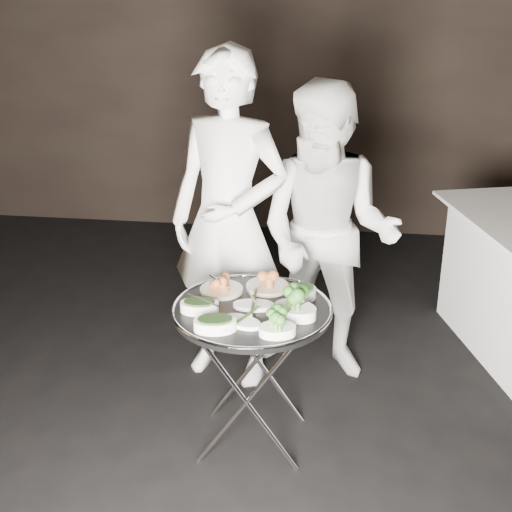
# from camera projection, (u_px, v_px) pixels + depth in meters

# --- Properties ---
(floor) EXTENTS (6.00, 7.00, 0.05)m
(floor) POSITION_uv_depth(u_px,v_px,m) (242.00, 510.00, 3.19)
(floor) COLOR black
(floor) RESTS_ON ground
(wall_back) EXTENTS (6.00, 0.05, 3.00)m
(wall_back) POSITION_uv_depth(u_px,v_px,m) (303.00, 56.00, 5.81)
(wall_back) COLOR black
(wall_back) RESTS_ON floor
(tray_stand) EXTENTS (0.50, 0.42, 0.73)m
(tray_stand) POSITION_uv_depth(u_px,v_px,m) (252.00, 371.00, 3.44)
(tray_stand) COLOR silver
(tray_stand) RESTS_ON floor
(serving_tray) EXTENTS (0.75, 0.75, 0.04)m
(serving_tray) POSITION_uv_depth(u_px,v_px,m) (252.00, 310.00, 3.31)
(serving_tray) COLOR black
(serving_tray) RESTS_ON tray_stand
(potato_plate_a) EXTENTS (0.21, 0.21, 0.08)m
(potato_plate_a) POSITION_uv_depth(u_px,v_px,m) (221.00, 285.00, 3.46)
(potato_plate_a) COLOR beige
(potato_plate_a) RESTS_ON serving_tray
(potato_plate_b) EXTENTS (0.21, 0.21, 0.08)m
(potato_plate_b) POSITION_uv_depth(u_px,v_px,m) (267.00, 282.00, 3.49)
(potato_plate_b) COLOR beige
(potato_plate_b) RESTS_ON serving_tray
(greens_bowl) EXTENTS (0.13, 0.13, 0.08)m
(greens_bowl) POSITION_uv_depth(u_px,v_px,m) (302.00, 291.00, 3.40)
(greens_bowl) COLOR white
(greens_bowl) RESTS_ON serving_tray
(asparagus_plate_a) EXTENTS (0.20, 0.12, 0.04)m
(asparagus_plate_a) POSITION_uv_depth(u_px,v_px,m) (254.00, 304.00, 3.31)
(asparagus_plate_a) COLOR white
(asparagus_plate_a) RESTS_ON serving_tray
(asparagus_plate_b) EXTENTS (0.22, 0.18, 0.04)m
(asparagus_plate_b) POSITION_uv_depth(u_px,v_px,m) (242.00, 320.00, 3.16)
(asparagus_plate_b) COLOR white
(asparagus_plate_b) RESTS_ON serving_tray
(spinach_bowl_a) EXTENTS (0.19, 0.13, 0.07)m
(spinach_bowl_a) POSITION_uv_depth(u_px,v_px,m) (199.00, 305.00, 3.27)
(spinach_bowl_a) COLOR white
(spinach_bowl_a) RESTS_ON serving_tray
(spinach_bowl_b) EXTENTS (0.21, 0.16, 0.08)m
(spinach_bowl_b) POSITION_uv_depth(u_px,v_px,m) (215.00, 323.00, 3.10)
(spinach_bowl_b) COLOR white
(spinach_bowl_b) RESTS_ON serving_tray
(broccoli_bowl_a) EXTENTS (0.24, 0.21, 0.08)m
(broccoli_bowl_a) POSITION_uv_depth(u_px,v_px,m) (295.00, 309.00, 3.22)
(broccoli_bowl_a) COLOR white
(broccoli_bowl_a) RESTS_ON serving_tray
(broccoli_bowl_b) EXTENTS (0.19, 0.15, 0.07)m
(broccoli_bowl_b) POSITION_uv_depth(u_px,v_px,m) (277.00, 328.00, 3.07)
(broccoli_bowl_b) COLOR white
(broccoli_bowl_b) RESTS_ON serving_tray
(serving_utensils) EXTENTS (0.58, 0.44, 0.01)m
(serving_utensils) POSITION_uv_depth(u_px,v_px,m) (257.00, 292.00, 3.35)
(serving_utensils) COLOR silver
(serving_utensils) RESTS_ON serving_tray
(waiter_left) EXTENTS (0.78, 0.62, 1.86)m
(waiter_left) POSITION_uv_depth(u_px,v_px,m) (229.00, 222.00, 3.84)
(waiter_left) COLOR white
(waiter_left) RESTS_ON floor
(waiter_right) EXTENTS (0.94, 0.81, 1.68)m
(waiter_right) POSITION_uv_depth(u_px,v_px,m) (328.00, 236.00, 3.91)
(waiter_right) COLOR white
(waiter_right) RESTS_ON floor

